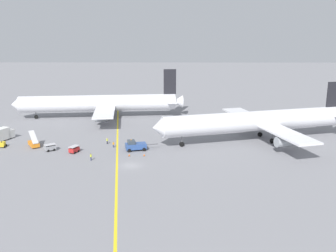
{
  "coord_description": "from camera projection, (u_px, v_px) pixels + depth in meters",
  "views": [
    {
      "loc": [
        9.2,
        -80.56,
        29.25
      ],
      "look_at": [
        8.19,
        20.97,
        4.0
      ],
      "focal_mm": 40.37,
      "sensor_mm": 36.0,
      "label": 1
    }
  ],
  "objects": [
    {
      "name": "gse_baggage_cart_near_cluster",
      "position": [
        74.0,
        149.0,
        94.15
      ],
      "size": [
        2.54,
        3.13,
        1.71
      ],
      "color": "red",
      "rests_on": "ground"
    },
    {
      "name": "ground_crew_ramp_agent_by_cones",
      "position": [
        107.0,
        141.0,
        101.55
      ],
      "size": [
        0.36,
        0.49,
        1.71
      ],
      "color": "black",
      "rests_on": "ground"
    },
    {
      "name": "ground_plane",
      "position": [
        131.0,
        165.0,
        85.32
      ],
      "size": [
        600.0,
        600.0,
        0.0
      ],
      "primitive_type": "plane",
      "color": "gray"
    },
    {
      "name": "airliner_at_gate_left",
      "position": [
        100.0,
        103.0,
        132.37
      ],
      "size": [
        59.58,
        43.34,
        16.7
      ],
      "color": "silver",
      "rests_on": "ground"
    },
    {
      "name": "traffic_cone_nose_left",
      "position": [
        129.0,
        155.0,
        91.7
      ],
      "size": [
        0.44,
        0.44,
        0.6
      ],
      "color": "orange",
      "rests_on": "ground"
    },
    {
      "name": "gse_catering_truck_tall",
      "position": [
        4.0,
        134.0,
        105.14
      ],
      "size": [
        4.4,
        6.31,
        3.5
      ],
      "color": "silver",
      "rests_on": "ground"
    },
    {
      "name": "ground_crew_marshaller_foreground",
      "position": [
        91.0,
        157.0,
        88.4
      ],
      "size": [
        0.36,
        0.36,
        1.73
      ],
      "color": "#2D3351",
      "rests_on": "ground"
    },
    {
      "name": "ground_crew_wing_walker_right",
      "position": [
        113.0,
        144.0,
        98.44
      ],
      "size": [
        0.5,
        0.36,
        1.57
      ],
      "color": "#2D3351",
      "rests_on": "ground"
    },
    {
      "name": "airliner_being_pushed",
      "position": [
        257.0,
        121.0,
        103.56
      ],
      "size": [
        57.11,
        42.83,
        15.58
      ],
      "color": "silver",
      "rests_on": "ground"
    },
    {
      "name": "gse_stair_truck_yellow",
      "position": [
        34.0,
        143.0,
        98.97
      ],
      "size": [
        4.16,
        4.85,
        4.06
      ],
      "color": "orange",
      "rests_on": "ground"
    },
    {
      "name": "gse_baggage_cart_trailing",
      "position": [
        50.0,
        148.0,
        95.66
      ],
      "size": [
        3.13,
        2.88,
        1.71
      ],
      "color": "gray",
      "rests_on": "ground"
    },
    {
      "name": "traffic_cone_wingtip_starboard",
      "position": [
        144.0,
        155.0,
        91.75
      ],
      "size": [
        0.44,
        0.44,
        0.6
      ],
      "color": "orange",
      "rests_on": "ground"
    },
    {
      "name": "pushback_tug",
      "position": [
        135.0,
        145.0,
        95.97
      ],
      "size": [
        8.5,
        4.02,
        3.0
      ],
      "color": "#2D4C8C",
      "rests_on": "ground"
    },
    {
      "name": "gse_gpu_cart_small",
      "position": [
        2.0,
        144.0,
        98.63
      ],
      "size": [
        1.85,
        2.29,
        1.9
      ],
      "color": "gold",
      "rests_on": "ground"
    },
    {
      "name": "taxiway_stripe",
      "position": [
        117.0,
        152.0,
        95.07
      ],
      "size": [
        16.55,
        118.99,
        0.01
      ],
      "primitive_type": "cube",
      "rotation": [
        0.0,
        0.0,
        0.13
      ],
      "color": "yellow",
      "rests_on": "ground"
    }
  ]
}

